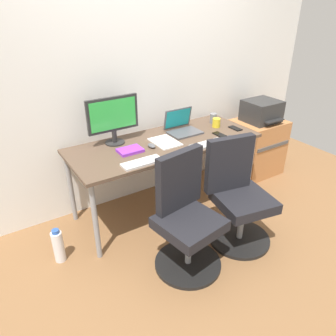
{
  "coord_description": "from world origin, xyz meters",
  "views": [
    {
      "loc": [
        -1.48,
        -2.36,
        1.94
      ],
      "look_at": [
        0.0,
        -0.05,
        0.48
      ],
      "focal_mm": 34.57,
      "sensor_mm": 36.0,
      "label": 1
    }
  ],
  "objects_px": {
    "office_chair_left": "(186,218)",
    "desktop_monitor": "(113,117)",
    "side_cabinet": "(256,147)",
    "open_laptop": "(182,127)",
    "coffee_mug": "(216,123)",
    "office_chair_right": "(238,197)",
    "water_bottle_on_floor": "(58,246)",
    "printer": "(262,111)"
  },
  "relations": [
    {
      "from": "water_bottle_on_floor",
      "to": "coffee_mug",
      "type": "height_order",
      "value": "coffee_mug"
    },
    {
      "from": "side_cabinet",
      "to": "coffee_mug",
      "type": "bearing_deg",
      "value": -177.3
    },
    {
      "from": "water_bottle_on_floor",
      "to": "desktop_monitor",
      "type": "distance_m",
      "value": 1.18
    },
    {
      "from": "office_chair_left",
      "to": "desktop_monitor",
      "type": "distance_m",
      "value": 1.11
    },
    {
      "from": "office_chair_right",
      "to": "desktop_monitor",
      "type": "distance_m",
      "value": 1.3
    },
    {
      "from": "office_chair_right",
      "to": "coffee_mug",
      "type": "bearing_deg",
      "value": 63.86
    },
    {
      "from": "printer",
      "to": "water_bottle_on_floor",
      "type": "bearing_deg",
      "value": -174.51
    },
    {
      "from": "printer",
      "to": "desktop_monitor",
      "type": "bearing_deg",
      "value": 175.05
    },
    {
      "from": "side_cabinet",
      "to": "desktop_monitor",
      "type": "height_order",
      "value": "desktop_monitor"
    },
    {
      "from": "office_chair_right",
      "to": "water_bottle_on_floor",
      "type": "bearing_deg",
      "value": 158.52
    },
    {
      "from": "office_chair_left",
      "to": "side_cabinet",
      "type": "bearing_deg",
      "value": 26.12
    },
    {
      "from": "office_chair_right",
      "to": "desktop_monitor",
      "type": "height_order",
      "value": "desktop_monitor"
    },
    {
      "from": "printer",
      "to": "open_laptop",
      "type": "xyz_separation_m",
      "value": [
        -1.08,
        0.05,
        0.01
      ]
    },
    {
      "from": "open_laptop",
      "to": "office_chair_left",
      "type": "bearing_deg",
      "value": -122.91
    },
    {
      "from": "side_cabinet",
      "to": "open_laptop",
      "type": "xyz_separation_m",
      "value": [
        -1.08,
        0.05,
        0.47
      ]
    },
    {
      "from": "office_chair_right",
      "to": "printer",
      "type": "distance_m",
      "value": 1.38
    },
    {
      "from": "printer",
      "to": "desktop_monitor",
      "type": "relative_size",
      "value": 0.83
    },
    {
      "from": "desktop_monitor",
      "to": "coffee_mug",
      "type": "relative_size",
      "value": 5.22
    },
    {
      "from": "printer",
      "to": "desktop_monitor",
      "type": "distance_m",
      "value": 1.78
    },
    {
      "from": "office_chair_left",
      "to": "coffee_mug",
      "type": "bearing_deg",
      "value": 39.6
    },
    {
      "from": "desktop_monitor",
      "to": "water_bottle_on_floor",
      "type": "bearing_deg",
      "value": -151.82
    },
    {
      "from": "office_chair_left",
      "to": "side_cabinet",
      "type": "xyz_separation_m",
      "value": [
        1.62,
        0.8,
        -0.09
      ]
    },
    {
      "from": "water_bottle_on_floor",
      "to": "desktop_monitor",
      "type": "xyz_separation_m",
      "value": [
        0.73,
        0.39,
        0.84
      ]
    },
    {
      "from": "water_bottle_on_floor",
      "to": "open_laptop",
      "type": "bearing_deg",
      "value": 11.45
    },
    {
      "from": "office_chair_left",
      "to": "desktop_monitor",
      "type": "height_order",
      "value": "desktop_monitor"
    },
    {
      "from": "office_chair_left",
      "to": "water_bottle_on_floor",
      "type": "xyz_separation_m",
      "value": [
        -0.87,
        0.56,
        -0.28
      ]
    },
    {
      "from": "desktop_monitor",
      "to": "coffee_mug",
      "type": "distance_m",
      "value": 1.09
    },
    {
      "from": "side_cabinet",
      "to": "printer",
      "type": "bearing_deg",
      "value": -90.0
    },
    {
      "from": "side_cabinet",
      "to": "open_laptop",
      "type": "distance_m",
      "value": 1.18
    },
    {
      "from": "side_cabinet",
      "to": "coffee_mug",
      "type": "xyz_separation_m",
      "value": [
        -0.7,
        -0.03,
        0.46
      ]
    },
    {
      "from": "office_chair_left",
      "to": "office_chair_right",
      "type": "distance_m",
      "value": 0.55
    },
    {
      "from": "coffee_mug",
      "to": "printer",
      "type": "bearing_deg",
      "value": 2.62
    },
    {
      "from": "side_cabinet",
      "to": "coffee_mug",
      "type": "relative_size",
      "value": 7.2
    },
    {
      "from": "office_chair_right",
      "to": "water_bottle_on_floor",
      "type": "height_order",
      "value": "office_chair_right"
    },
    {
      "from": "office_chair_right",
      "to": "printer",
      "type": "xyz_separation_m",
      "value": [
        1.08,
        0.8,
        0.36
      ]
    },
    {
      "from": "office_chair_right",
      "to": "printer",
      "type": "height_order",
      "value": "office_chair_right"
    },
    {
      "from": "printer",
      "to": "coffee_mug",
      "type": "xyz_separation_m",
      "value": [
        -0.7,
        -0.03,
        0.01
      ]
    },
    {
      "from": "office_chair_right",
      "to": "coffee_mug",
      "type": "relative_size",
      "value": 10.22
    },
    {
      "from": "side_cabinet",
      "to": "open_laptop",
      "type": "relative_size",
      "value": 2.14
    },
    {
      "from": "desktop_monitor",
      "to": "open_laptop",
      "type": "distance_m",
      "value": 0.71
    },
    {
      "from": "side_cabinet",
      "to": "office_chair_right",
      "type": "bearing_deg",
      "value": -143.49
    },
    {
      "from": "office_chair_right",
      "to": "desktop_monitor",
      "type": "relative_size",
      "value": 1.96
    }
  ]
}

